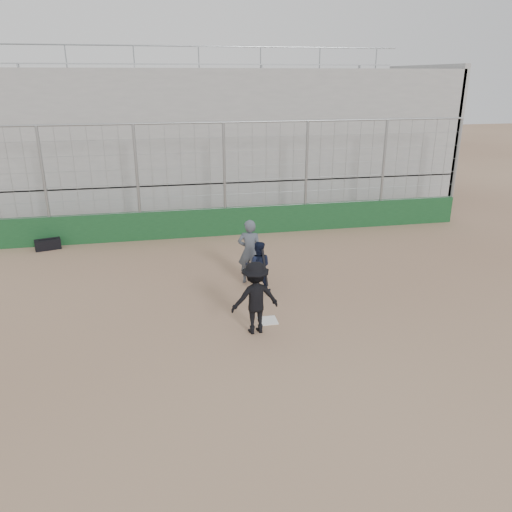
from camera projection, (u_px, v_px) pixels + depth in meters
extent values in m
plane|color=brown|center=(268.00, 321.00, 11.85)|extent=(90.00, 90.00, 0.00)
cube|color=white|center=(268.00, 321.00, 11.85)|extent=(0.44, 0.44, 0.02)
cube|color=#133C1C|center=(225.00, 221.00, 18.13)|extent=(18.00, 0.25, 1.00)
cylinder|color=gray|center=(225.00, 181.00, 17.62)|extent=(0.10, 0.10, 4.00)
cylinder|color=gray|center=(455.00, 171.00, 19.30)|extent=(0.10, 0.10, 4.00)
cylinder|color=gray|center=(223.00, 122.00, 16.94)|extent=(18.00, 0.07, 0.07)
cube|color=gray|center=(210.00, 186.00, 22.59)|extent=(20.00, 6.70, 1.60)
cube|color=gray|center=(208.00, 120.00, 21.60)|extent=(20.00, 6.70, 4.20)
cube|color=gray|center=(418.00, 133.00, 23.74)|extent=(0.25, 6.70, 6.10)
cylinder|color=gray|center=(198.00, 46.00, 23.45)|extent=(20.00, 0.06, 0.06)
imported|color=black|center=(255.00, 298.00, 11.09)|extent=(1.15, 0.74, 1.68)
cylinder|color=black|center=(265.00, 268.00, 11.06)|extent=(0.07, 0.57, 0.71)
imported|color=black|center=(258.00, 275.00, 13.33)|extent=(0.79, 0.67, 0.93)
sphere|color=maroon|center=(258.00, 262.00, 13.20)|extent=(0.28, 0.28, 0.28)
imported|color=#454D58|center=(250.00, 255.00, 13.78)|extent=(0.77, 0.63, 1.65)
cube|color=black|center=(48.00, 244.00, 16.69)|extent=(0.87, 0.55, 0.35)
cylinder|color=black|center=(47.00, 239.00, 16.63)|extent=(0.52, 0.18, 0.04)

